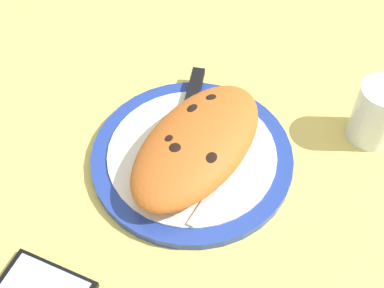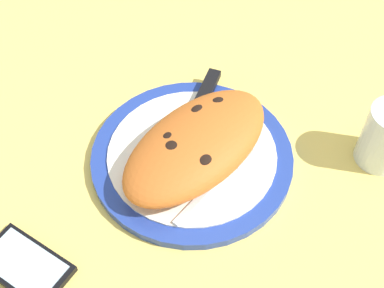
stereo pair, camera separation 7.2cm
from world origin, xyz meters
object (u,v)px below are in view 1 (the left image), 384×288
knife (191,102)px  plate (192,156)px  calzone (197,144)px  fork (225,172)px  water_glass (375,116)px

knife → plate: bearing=-139.1°
calzone → knife: bearing=44.7°
calzone → fork: size_ratio=1.62×
fork → knife: size_ratio=0.87×
plate → fork: (0.23, -5.77, 1.09)cm
calzone → water_glass: 26.61cm
plate → water_glass: bearing=-39.7°
plate → knife: bearing=40.9°
fork → knife: 13.76cm
plate → water_glass: water_glass is taller
plate → knife: 9.50cm
plate → water_glass: 27.34cm
fork → knife: bearing=60.0°
plate → knife: knife is taller
plate → knife: size_ratio=1.55×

